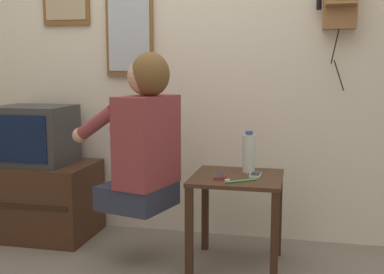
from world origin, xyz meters
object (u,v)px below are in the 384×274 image
at_px(cell_phone_spare, 255,175).
at_px(person, 143,136).
at_px(toothbrush, 239,181).
at_px(television, 35,135).
at_px(wall_mirror, 129,24).
at_px(water_bottle, 249,153).
at_px(cell_phone_held, 220,176).

bearing_deg(cell_phone_spare, person, -169.55).
relative_size(person, toothbrush, 5.62).
relative_size(television, wall_mirror, 0.68).
height_order(water_bottle, toothbrush, water_bottle).
bearing_deg(water_bottle, person, -161.38).
xyz_separation_m(television, water_bottle, (1.45, -0.12, -0.05)).
bearing_deg(toothbrush, television, 38.28).
height_order(cell_phone_held, toothbrush, toothbrush).
relative_size(wall_mirror, water_bottle, 2.89).
relative_size(person, wall_mirror, 1.26).
xyz_separation_m(person, water_bottle, (0.58, 0.20, -0.11)).
xyz_separation_m(person, cell_phone_held, (0.44, 0.02, -0.22)).
bearing_deg(water_bottle, television, 175.42).
bearing_deg(wall_mirror, television, -154.99).
bearing_deg(water_bottle, cell_phone_spare, -60.69).
distance_m(wall_mirror, cell_phone_spare, 1.37).
xyz_separation_m(cell_phone_held, water_bottle, (0.14, 0.17, 0.11)).
xyz_separation_m(cell_phone_held, cell_phone_spare, (0.19, 0.09, 0.00)).
distance_m(television, toothbrush, 1.48).
xyz_separation_m(wall_mirror, cell_phone_held, (0.72, -0.56, -0.90)).
relative_size(cell_phone_spare, water_bottle, 0.51).
height_order(cell_phone_spare, water_bottle, water_bottle).
bearing_deg(toothbrush, cell_phone_held, 17.28).
distance_m(cell_phone_held, cell_phone_spare, 0.21).
distance_m(wall_mirror, toothbrush, 1.39).
relative_size(person, cell_phone_spare, 7.17).
height_order(wall_mirror, cell_phone_spare, wall_mirror).
distance_m(cell_phone_held, water_bottle, 0.25).
distance_m(wall_mirror, cell_phone_held, 1.29).
xyz_separation_m(person, wall_mirror, (-0.28, 0.59, 0.68)).
distance_m(person, toothbrush, 0.60).
bearing_deg(cell_phone_held, water_bottle, 47.58).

